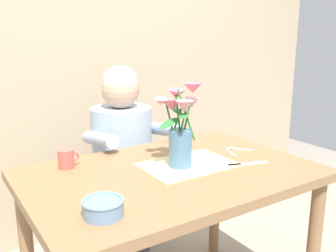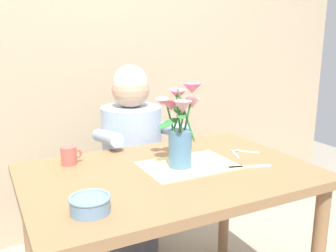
{
  "view_description": "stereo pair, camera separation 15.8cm",
  "coord_description": "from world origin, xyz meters",
  "px_view_note": "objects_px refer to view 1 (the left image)",
  "views": [
    {
      "loc": [
        -0.82,
        -1.24,
        1.3
      ],
      "look_at": [
        0.02,
        0.05,
        0.92
      ],
      "focal_mm": 40.06,
      "sensor_mm": 36.0,
      "label": 1
    },
    {
      "loc": [
        -0.68,
        -1.32,
        1.3
      ],
      "look_at": [
        0.02,
        0.05,
        0.92
      ],
      "focal_mm": 40.06,
      "sensor_mm": 36.0,
      "label": 2
    }
  ],
  "objects_px": {
    "ceramic_bowl": "(103,207)",
    "seated_person": "(123,165)",
    "flower_vase": "(180,126)",
    "dinner_knife": "(248,164)",
    "coffee_cup": "(66,159)"
  },
  "relations": [
    {
      "from": "ceramic_bowl",
      "to": "seated_person",
      "type": "bearing_deg",
      "value": 60.36
    },
    {
      "from": "seated_person",
      "to": "flower_vase",
      "type": "bearing_deg",
      "value": -91.4
    },
    {
      "from": "seated_person",
      "to": "ceramic_bowl",
      "type": "bearing_deg",
      "value": -119.24
    },
    {
      "from": "seated_person",
      "to": "flower_vase",
      "type": "distance_m",
      "value": 0.7
    },
    {
      "from": "ceramic_bowl",
      "to": "dinner_knife",
      "type": "bearing_deg",
      "value": 7.92
    },
    {
      "from": "ceramic_bowl",
      "to": "coffee_cup",
      "type": "relative_size",
      "value": 1.46
    },
    {
      "from": "flower_vase",
      "to": "coffee_cup",
      "type": "relative_size",
      "value": 3.93
    },
    {
      "from": "seated_person",
      "to": "coffee_cup",
      "type": "xyz_separation_m",
      "value": [
        -0.43,
        -0.35,
        0.22
      ]
    },
    {
      "from": "coffee_cup",
      "to": "ceramic_bowl",
      "type": "bearing_deg",
      "value": -95.24
    },
    {
      "from": "seated_person",
      "to": "ceramic_bowl",
      "type": "height_order",
      "value": "seated_person"
    },
    {
      "from": "dinner_knife",
      "to": "coffee_cup",
      "type": "relative_size",
      "value": 2.04
    },
    {
      "from": "flower_vase",
      "to": "ceramic_bowl",
      "type": "height_order",
      "value": "flower_vase"
    },
    {
      "from": "flower_vase",
      "to": "seated_person",
      "type": "bearing_deg",
      "value": 88.2
    },
    {
      "from": "flower_vase",
      "to": "dinner_knife",
      "type": "xyz_separation_m",
      "value": [
        0.27,
        -0.13,
        -0.18
      ]
    },
    {
      "from": "ceramic_bowl",
      "to": "dinner_knife",
      "type": "relative_size",
      "value": 0.72
    }
  ]
}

